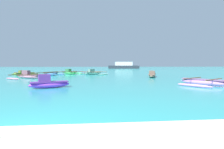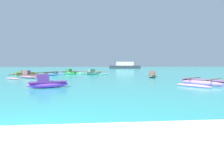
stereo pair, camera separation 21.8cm
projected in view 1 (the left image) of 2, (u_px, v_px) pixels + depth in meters
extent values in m
ellipsoid|color=#47C563|center=(70.00, 73.00, 28.48)|extent=(2.88, 2.96, 0.41)
cube|color=#347943|center=(70.00, 72.00, 28.47)|extent=(2.67, 2.74, 0.08)
cube|color=#347943|center=(68.00, 70.00, 28.74)|extent=(1.08, 1.09, 0.45)
cylinder|color=brown|center=(73.00, 72.00, 27.96)|extent=(2.98, 2.86, 0.07)
cylinder|color=brown|center=(67.00, 71.00, 28.98)|extent=(2.98, 2.86, 0.07)
ellipsoid|color=#47C563|center=(80.00, 73.00, 30.03)|extent=(1.51, 1.56, 0.20)
ellipsoid|color=#47C563|center=(59.00, 74.00, 26.95)|extent=(1.51, 1.56, 0.20)
ellipsoid|color=#C97B93|center=(29.00, 76.00, 19.90)|extent=(3.28, 2.42, 0.43)
cube|color=#7B505D|center=(29.00, 75.00, 19.89)|extent=(3.02, 2.24, 0.08)
cube|color=#7B505D|center=(26.00, 72.00, 20.09)|extent=(1.07, 0.91, 0.48)
cylinder|color=brown|center=(33.00, 75.00, 19.50)|extent=(2.17, 3.19, 0.07)
cylinder|color=brown|center=(24.00, 74.00, 20.27)|extent=(2.17, 3.19, 0.07)
ellipsoid|color=#C97B93|center=(42.00, 77.00, 21.58)|extent=(1.97, 1.41, 0.20)
ellipsoid|color=#C97B93|center=(13.00, 79.00, 18.24)|extent=(1.97, 1.41, 0.20)
ellipsoid|color=#94B33A|center=(25.00, 74.00, 27.27)|extent=(2.62, 3.19, 0.33)
cube|color=#5E6F2C|center=(25.00, 73.00, 27.26)|extent=(2.44, 2.95, 0.08)
cube|color=#5E6F2C|center=(22.00, 72.00, 26.88)|extent=(1.06, 1.14, 0.36)
cylinder|color=brown|center=(30.00, 72.00, 27.92)|extent=(2.78, 2.08, 0.07)
cylinder|color=brown|center=(20.00, 73.00, 26.60)|extent=(2.78, 2.08, 0.07)
ellipsoid|color=#94B33A|center=(19.00, 74.00, 28.15)|extent=(1.68, 2.17, 0.20)
ellipsoid|color=#94B33A|center=(32.00, 74.00, 26.40)|extent=(1.68, 2.17, 0.20)
ellipsoid|color=#A041EA|center=(50.00, 85.00, 11.77)|extent=(2.68, 1.57, 0.44)
cube|color=#65308D|center=(50.00, 82.00, 11.76)|extent=(2.47, 1.47, 0.08)
cube|color=#65308D|center=(44.00, 78.00, 11.59)|extent=(0.88, 0.77, 0.49)
ellipsoid|color=#9EE4C7|center=(93.00, 73.00, 27.87)|extent=(2.86, 2.90, 0.41)
cube|color=slate|center=(93.00, 72.00, 27.87)|extent=(2.65, 2.68, 0.08)
cube|color=slate|center=(91.00, 70.00, 27.51)|extent=(1.02, 1.03, 0.46)
cylinder|color=brown|center=(97.00, 72.00, 28.48)|extent=(3.16, 3.11, 0.07)
cylinder|color=brown|center=(90.00, 72.00, 27.25)|extent=(3.16, 3.11, 0.07)
ellipsoid|color=#9EE4C7|center=(84.00, 73.00, 29.25)|extent=(1.77, 1.79, 0.20)
ellipsoid|color=#9EE4C7|center=(104.00, 74.00, 26.51)|extent=(1.77, 1.79, 0.20)
ellipsoid|color=tan|center=(152.00, 75.00, 22.41)|extent=(2.15, 3.79, 0.38)
cube|color=brown|center=(152.00, 74.00, 22.40)|extent=(2.01, 3.50, 0.08)
cube|color=brown|center=(152.00, 72.00, 21.93)|extent=(1.03, 1.23, 0.42)
ellipsoid|color=#DD8DDC|center=(203.00, 82.00, 13.25)|extent=(2.39, 3.17, 0.49)
cube|color=#865A86|center=(203.00, 79.00, 13.24)|extent=(2.21, 2.93, 0.08)
cylinder|color=brown|center=(214.00, 79.00, 12.63)|extent=(2.41, 1.66, 0.07)
cylinder|color=brown|center=(193.00, 78.00, 13.83)|extent=(2.41, 1.66, 0.07)
ellipsoid|color=#DD8DDC|center=(211.00, 83.00, 14.16)|extent=(1.58, 2.21, 0.20)
ellipsoid|color=#DD8DDC|center=(194.00, 85.00, 12.35)|extent=(1.58, 2.21, 0.20)
ellipsoid|color=#8377BC|center=(91.00, 73.00, 30.62)|extent=(3.18, 2.89, 0.30)
cube|color=#554E74|center=(91.00, 72.00, 30.61)|extent=(2.94, 2.68, 0.08)
ellipsoid|color=teal|center=(51.00, 74.00, 24.54)|extent=(2.37, 1.49, 0.49)
cube|color=#2F4B67|center=(51.00, 73.00, 24.53)|extent=(2.18, 1.39, 0.08)
cylinder|color=brown|center=(54.00, 72.00, 24.33)|extent=(1.95, 3.78, 0.07)
cylinder|color=brown|center=(48.00, 72.00, 24.73)|extent=(1.95, 3.78, 0.07)
ellipsoid|color=teal|center=(60.00, 74.00, 26.51)|extent=(1.38, 0.83, 0.20)
ellipsoid|color=teal|center=(40.00, 76.00, 22.60)|extent=(1.38, 0.83, 0.20)
cube|color=#2D333D|center=(124.00, 67.00, 67.84)|extent=(11.88, 2.61, 1.19)
cube|color=white|center=(124.00, 64.00, 67.76)|extent=(6.53, 2.22, 1.43)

